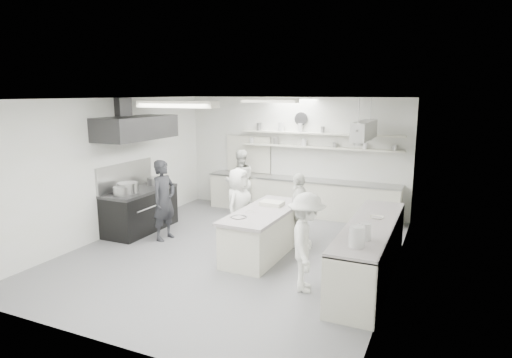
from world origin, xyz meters
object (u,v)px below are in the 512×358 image
at_px(right_counter, 369,253).
at_px(cook_stove, 164,200).
at_px(stove, 140,211).
at_px(back_counter, 300,197).
at_px(cook_back, 240,181).
at_px(prep_island, 264,233).

distance_m(right_counter, cook_stove, 4.41).
height_order(stove, back_counter, back_counter).
bearing_deg(stove, cook_stove, -17.43).
distance_m(back_counter, cook_stove, 3.70).
height_order(stove, cook_stove, cook_stove).
height_order(back_counter, cook_back, cook_back).
relative_size(back_counter, cook_back, 2.99).
height_order(right_counter, cook_stove, cook_stove).
bearing_deg(stove, prep_island, -3.41).
height_order(back_counter, cook_stove, cook_stove).
bearing_deg(stove, cook_back, 58.84).
distance_m(stove, cook_back, 2.73).
xyz_separation_m(right_counter, cook_back, (-3.85, 2.91, 0.36)).
xyz_separation_m(right_counter, cook_stove, (-4.38, 0.33, 0.39)).
xyz_separation_m(prep_island, cook_stove, (-2.28, -0.09, 0.45)).
xyz_separation_m(right_counter, prep_island, (-2.10, 0.41, -0.06)).
height_order(stove, right_counter, right_counter).
height_order(back_counter, right_counter, right_counter).
distance_m(right_counter, cook_back, 4.84).
distance_m(stove, cook_stove, 1.00).
xyz_separation_m(back_counter, cook_stove, (-2.03, -3.07, 0.40)).
xyz_separation_m(stove, back_counter, (2.90, 2.80, 0.01)).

